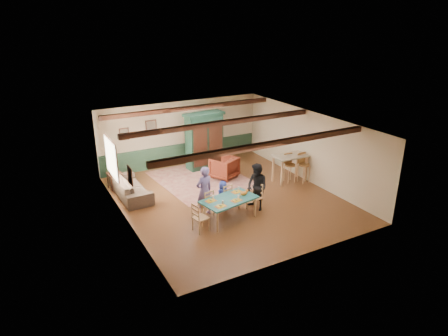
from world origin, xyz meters
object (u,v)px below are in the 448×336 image
person_man (204,191)px  bar_stool_right (304,168)px  dining_chair_end_left (201,217)px  sofa (131,187)px  dining_chair_far_left (206,203)px  dining_chair_end_right (255,197)px  armoire (204,141)px  armchair (224,167)px  end_table (115,181)px  cat (244,193)px  bar_stool_left (290,168)px  counter_table (290,168)px  table_lamp (114,166)px  person_woman (257,187)px  dining_table (229,209)px  dining_chair_far_right (224,196)px

person_man → bar_stool_right: person_man is taller
dining_chair_end_left → sofa: bearing=7.3°
dining_chair_far_left → sofa: dining_chair_far_left is taller
person_man → dining_chair_end_right: bearing=152.7°
armoire → armchair: size_ratio=2.52×
armoire → bar_stool_right: armoire is taller
person_man → end_table: 3.99m
armchair → cat: bearing=46.4°
end_table → bar_stool_right: bearing=-23.7°
bar_stool_left → bar_stool_right: bar_stool_right is taller
person_man → bar_stool_left: size_ratio=1.47×
counter_table → bar_stool_left: size_ratio=1.16×
end_table → table_lamp: size_ratio=1.09×
cat → bar_stool_right: bar_stool_right is taller
dining_chair_end_left → armoire: (2.41, 4.71, 0.71)m
armoire → sofa: (-3.53, -1.34, -0.82)m
cat → armoire: 4.59m
person_woman → counter_table: 2.72m
person_man → person_woman: size_ratio=1.05×
armchair → counter_table: (1.99, -1.54, 0.11)m
dining_table → bar_stool_right: (3.95, 1.27, 0.22)m
dining_chair_far_right → bar_stool_right: size_ratio=0.79×
dining_chair_end_right → armchair: size_ratio=0.97×
sofa → bar_stool_right: size_ratio=2.06×
person_man → dining_chair_far_left: bearing=90.0°
dining_table → table_lamp: table_lamp is taller
person_man → table_lamp: 3.95m
counter_table → sofa: bearing=164.3°
armoire → dining_chair_end_right: bearing=-99.2°
dining_chair_end_right → bar_stool_left: bearing=107.8°
dining_chair_far_right → sofa: (-2.42, 2.43, -0.11)m
dining_table → dining_chair_far_left: dining_chair_far_left is taller
dining_table → armchair: armchair is taller
dining_chair_end_right → end_table: 5.27m
sofa → dining_chair_far_right: bearing=-136.3°
person_woman → cat: size_ratio=4.58×
dining_chair_end_left → cat: dining_chair_end_left is taller
dining_chair_far_left → dining_chair_far_right: bearing=-180.0°
cat → armchair: bearing=61.3°
dining_chair_end_left → cat: bearing=-93.4°
dining_chair_far_right → armchair: bearing=-129.3°
person_man → cat: person_man is taller
bar_stool_left → person_woman: bearing=-147.0°
person_woman → bar_stool_right: bearing=99.5°
dining_table → person_woman: 1.25m
dining_table → armoire: 4.77m
person_man → person_woman: 1.73m
end_table → cat: bearing=-53.5°
dining_chair_far_right → sofa: size_ratio=0.38×
dining_table → dining_chair_end_right: dining_chair_end_right is taller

